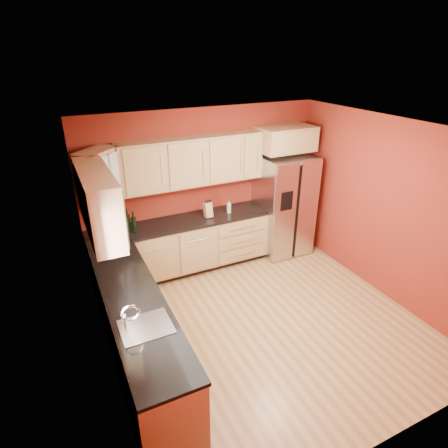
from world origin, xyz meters
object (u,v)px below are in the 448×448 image
Objects in this scene: refrigerator at (283,205)px; canister_left at (125,228)px; knife_block at (208,210)px; soap_dispenser at (229,207)px; wine_bottle_a at (128,221)px.

refrigerator reaches higher than canister_left.
knife_block is (1.35, 0.04, 0.02)m from canister_left.
refrigerator is 9.15× the size of canister_left.
refrigerator is 8.73× the size of soap_dispenser.
wine_bottle_a reaches higher than canister_left.
knife_block is (1.29, -0.02, -0.06)m from wine_bottle_a.
wine_bottle_a is at bearing 179.30° from soap_dispenser.
soap_dispenser is at bearing -2.57° from knife_block.
knife_block is at bearing -0.73° from wine_bottle_a.
wine_bottle_a reaches higher than soap_dispenser.
wine_bottle_a is (-2.72, 0.06, 0.21)m from refrigerator.
wine_bottle_a is 1.29m from knife_block.
refrigerator is at bearing -2.43° from soap_dispenser.
canister_left is at bearing -178.82° from soap_dispenser.
canister_left is (-2.78, 0.01, 0.13)m from refrigerator.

